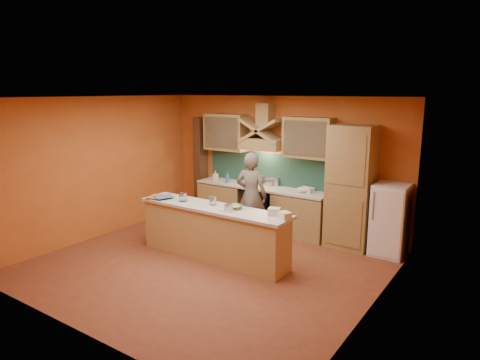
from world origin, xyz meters
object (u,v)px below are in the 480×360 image
Objects in this scene: kitchen_scale at (228,208)px; stove at (261,208)px; person at (251,196)px; fridge at (390,220)px; mixing_bowl at (235,207)px.

stove is at bearing 94.10° from kitchen_scale.
kitchen_scale reaches higher than stove.
fridge is at bearing -178.82° from person.
person reaches higher than mixing_bowl.
mixing_bowl reaches higher than stove.
stove is 2.71m from fridge.
fridge is 2.92m from kitchen_scale.
kitchen_scale is (0.60, -2.00, 0.55)m from stove.
mixing_bowl is at bearing 78.18° from kitchen_scale.
fridge is 2.80m from mixing_bowl.
stove is 0.69× the size of fridge.
person is (0.16, -0.63, 0.42)m from stove.
person is 6.65× the size of mixing_bowl.
person is at bearing -75.39° from stove.
mixing_bowl is at bearing -139.26° from fridge.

